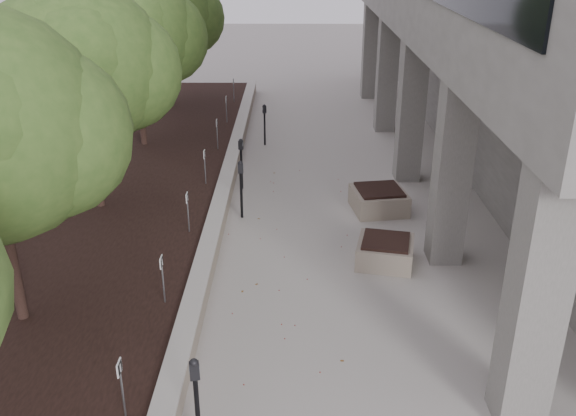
{
  "coord_description": "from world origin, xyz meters",
  "views": [
    {
      "loc": [
        0.02,
        -6.44,
        6.73
      ],
      "look_at": [
        -0.07,
        6.2,
        1.13
      ],
      "focal_mm": 39.06,
      "sensor_mm": 36.0,
      "label": 1
    }
  ],
  "objects_px": {
    "crabapple_tree_4": "(136,59)",
    "parking_meter_4": "(241,164)",
    "crabapple_tree_3": "(88,99)",
    "crabapple_tree_5": "(166,35)",
    "parking_meter_3": "(241,190)",
    "parking_meter_2": "(197,405)",
    "parking_meter_5": "(265,125)",
    "planter_front": "(385,251)",
    "planter_back": "(379,199)"
  },
  "relations": [
    {
      "from": "crabapple_tree_5",
      "to": "parking_meter_3",
      "type": "bearing_deg",
      "value": -70.26
    },
    {
      "from": "planter_front",
      "to": "planter_back",
      "type": "xyz_separation_m",
      "value": [
        0.21,
        2.84,
        0.03
      ]
    },
    {
      "from": "parking_meter_2",
      "to": "parking_meter_5",
      "type": "relative_size",
      "value": 1.1
    },
    {
      "from": "parking_meter_3",
      "to": "parking_meter_2",
      "type": "bearing_deg",
      "value": -98.12
    },
    {
      "from": "parking_meter_2",
      "to": "parking_meter_4",
      "type": "distance_m",
      "value": 9.84
    },
    {
      "from": "parking_meter_3",
      "to": "planter_back",
      "type": "xyz_separation_m",
      "value": [
        3.56,
        0.47,
        -0.46
      ]
    },
    {
      "from": "crabapple_tree_5",
      "to": "parking_meter_2",
      "type": "height_order",
      "value": "crabapple_tree_5"
    },
    {
      "from": "parking_meter_3",
      "to": "parking_meter_4",
      "type": "distance_m",
      "value": 1.98
    },
    {
      "from": "crabapple_tree_3",
      "to": "planter_back",
      "type": "xyz_separation_m",
      "value": [
        7.09,
        0.63,
        -2.81
      ]
    },
    {
      "from": "crabapple_tree_3",
      "to": "crabapple_tree_5",
      "type": "xyz_separation_m",
      "value": [
        0.0,
        10.0,
        0.0
      ]
    },
    {
      "from": "parking_meter_2",
      "to": "planter_front",
      "type": "distance_m",
      "value": 6.46
    },
    {
      "from": "parking_meter_2",
      "to": "planter_front",
      "type": "xyz_separation_m",
      "value": [
        3.36,
        5.5,
        -0.5
      ]
    },
    {
      "from": "crabapple_tree_5",
      "to": "parking_meter_5",
      "type": "bearing_deg",
      "value": -45.01
    },
    {
      "from": "parking_meter_2",
      "to": "parking_meter_4",
      "type": "height_order",
      "value": "parking_meter_2"
    },
    {
      "from": "parking_meter_2",
      "to": "crabapple_tree_4",
      "type": "bearing_deg",
      "value": 92.54
    },
    {
      "from": "crabapple_tree_4",
      "to": "parking_meter_5",
      "type": "height_order",
      "value": "crabapple_tree_4"
    },
    {
      "from": "parking_meter_4",
      "to": "parking_meter_5",
      "type": "height_order",
      "value": "parking_meter_4"
    },
    {
      "from": "crabapple_tree_4",
      "to": "parking_meter_4",
      "type": "distance_m",
      "value": 5.04
    },
    {
      "from": "parking_meter_5",
      "to": "planter_front",
      "type": "xyz_separation_m",
      "value": [
        3.0,
        -8.33,
        -0.43
      ]
    },
    {
      "from": "crabapple_tree_4",
      "to": "parking_meter_4",
      "type": "height_order",
      "value": "crabapple_tree_4"
    },
    {
      "from": "crabapple_tree_4",
      "to": "parking_meter_5",
      "type": "relative_size",
      "value": 3.82
    },
    {
      "from": "planter_front",
      "to": "planter_back",
      "type": "distance_m",
      "value": 2.84
    },
    {
      "from": "parking_meter_2",
      "to": "parking_meter_3",
      "type": "bearing_deg",
      "value": 76.97
    },
    {
      "from": "crabapple_tree_5",
      "to": "planter_front",
      "type": "bearing_deg",
      "value": -60.6
    },
    {
      "from": "parking_meter_5",
      "to": "planter_back",
      "type": "relative_size",
      "value": 1.08
    },
    {
      "from": "crabapple_tree_5",
      "to": "parking_meter_5",
      "type": "xyz_separation_m",
      "value": [
        3.88,
        -3.88,
        -2.41
      ]
    },
    {
      "from": "parking_meter_3",
      "to": "crabapple_tree_3",
      "type": "bearing_deg",
      "value": 174.56
    },
    {
      "from": "parking_meter_4",
      "to": "parking_meter_5",
      "type": "xyz_separation_m",
      "value": [
        0.49,
        3.99,
        -0.03
      ]
    },
    {
      "from": "parking_meter_3",
      "to": "parking_meter_5",
      "type": "relative_size",
      "value": 1.08
    },
    {
      "from": "parking_meter_4",
      "to": "planter_front",
      "type": "bearing_deg",
      "value": -36.78
    },
    {
      "from": "crabapple_tree_3",
      "to": "parking_meter_4",
      "type": "distance_m",
      "value": 4.66
    },
    {
      "from": "crabapple_tree_4",
      "to": "planter_front",
      "type": "bearing_deg",
      "value": -46.34
    },
    {
      "from": "parking_meter_3",
      "to": "parking_meter_5",
      "type": "xyz_separation_m",
      "value": [
        0.34,
        5.96,
        -0.06
      ]
    },
    {
      "from": "crabapple_tree_4",
      "to": "parking_meter_3",
      "type": "xyz_separation_m",
      "value": [
        3.53,
        -4.84,
        -2.35
      ]
    },
    {
      "from": "crabapple_tree_3",
      "to": "parking_meter_5",
      "type": "height_order",
      "value": "crabapple_tree_3"
    },
    {
      "from": "crabapple_tree_3",
      "to": "planter_front",
      "type": "xyz_separation_m",
      "value": [
        6.88,
        -2.2,
        -2.84
      ]
    },
    {
      "from": "parking_meter_2",
      "to": "parking_meter_5",
      "type": "distance_m",
      "value": 13.83
    },
    {
      "from": "crabapple_tree_3",
      "to": "parking_meter_4",
      "type": "xyz_separation_m",
      "value": [
        3.39,
        2.13,
        -2.38
      ]
    },
    {
      "from": "crabapple_tree_3",
      "to": "parking_meter_3",
      "type": "bearing_deg",
      "value": 2.6
    },
    {
      "from": "crabapple_tree_3",
      "to": "crabapple_tree_4",
      "type": "distance_m",
      "value": 5.0
    },
    {
      "from": "crabapple_tree_3",
      "to": "parking_meter_2",
      "type": "height_order",
      "value": "crabapple_tree_3"
    },
    {
      "from": "crabapple_tree_3",
      "to": "parking_meter_5",
      "type": "distance_m",
      "value": 7.64
    },
    {
      "from": "crabapple_tree_3",
      "to": "crabapple_tree_5",
      "type": "distance_m",
      "value": 10.0
    },
    {
      "from": "parking_meter_4",
      "to": "planter_back",
      "type": "distance_m",
      "value": 4.02
    },
    {
      "from": "parking_meter_3",
      "to": "planter_back",
      "type": "distance_m",
      "value": 3.62
    },
    {
      "from": "parking_meter_2",
      "to": "parking_meter_3",
      "type": "xyz_separation_m",
      "value": [
        0.01,
        7.87,
        -0.01
      ]
    },
    {
      "from": "planter_front",
      "to": "parking_meter_2",
      "type": "bearing_deg",
      "value": -121.37
    },
    {
      "from": "parking_meter_2",
      "to": "planter_back",
      "type": "distance_m",
      "value": 9.08
    },
    {
      "from": "parking_meter_3",
      "to": "planter_front",
      "type": "relative_size",
      "value": 1.28
    },
    {
      "from": "crabapple_tree_4",
      "to": "crabapple_tree_5",
      "type": "relative_size",
      "value": 1.0
    }
  ]
}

